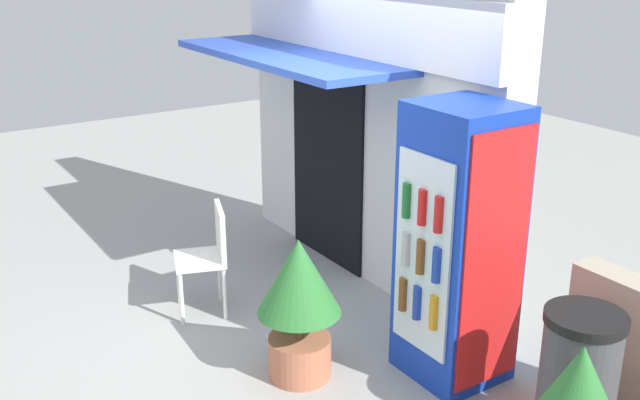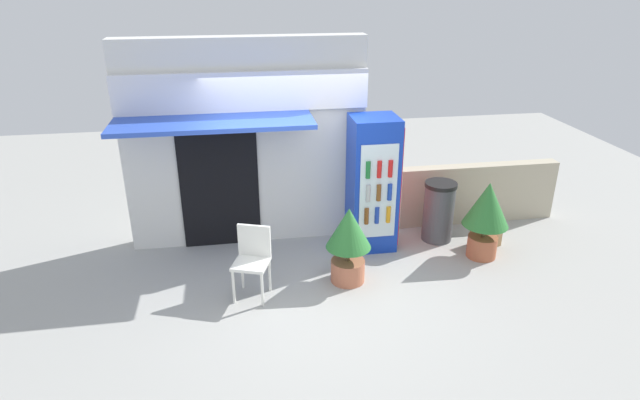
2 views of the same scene
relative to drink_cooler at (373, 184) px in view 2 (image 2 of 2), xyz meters
name	(u,v)px [view 2 (image 2 of 2)]	position (x,y,z in m)	size (l,w,h in m)	color
ground	(307,283)	(-1.10, -0.92, -0.98)	(16.00, 16.00, 0.00)	#A3A39E
storefront_building	(244,142)	(-1.79, 0.51, 0.56)	(3.44, 1.19, 3.00)	silver
drink_cooler	(373,184)	(0.00, 0.00, 0.00)	(0.67, 0.68, 1.96)	#1438B2
plastic_chair	(253,256)	(-1.79, -1.04, -0.44)	(0.53, 0.52, 0.91)	white
potted_plant_near_shop	(349,239)	(-0.55, -0.94, -0.36)	(0.59, 0.59, 1.05)	#BC6B4C
potted_plant_curbside	(486,212)	(1.48, -0.60, -0.28)	(0.64, 0.64, 1.14)	#AD5B3D
trash_bin	(439,211)	(1.04, 0.02, -0.52)	(0.48, 0.48, 0.93)	#47474C
stone_boundary_wall	(477,193)	(1.90, 0.56, -0.50)	(2.61, 0.22, 0.97)	#B7AD93
cardboard_box	(486,236)	(1.69, -0.30, -0.83)	(0.37, 0.30, 0.30)	tan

